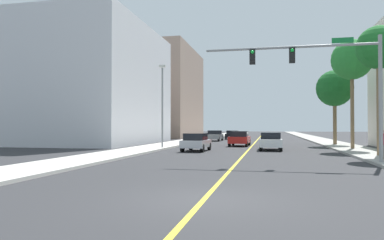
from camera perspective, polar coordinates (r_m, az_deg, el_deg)
The scene contains 16 objects.
ground at distance 51.86m, azimuth 10.11°, elevation -3.21°, with size 192.00×192.00×0.00m, color #2D2D30.
sidewalk_left at distance 52.88m, azimuth 0.57°, elevation -3.10°, with size 3.43×168.00×0.15m, color beige.
sidewalk_right at distance 52.30m, azimuth 19.74°, elevation -3.07°, with size 3.43×168.00×0.15m, color #9E9B93.
lane_marking_center at distance 51.86m, azimuth 10.11°, elevation -3.21°, with size 0.16×144.00×0.01m, color yellow.
building_left_near at distance 45.10m, azimuth -14.59°, elevation 5.23°, with size 12.65×19.82×13.76m, color silver.
building_left_far at distance 69.43m, azimuth -5.30°, elevation 4.13°, with size 13.67×20.58×16.44m, color gray.
traffic_signal_mast at distance 20.93m, azimuth 20.14°, elevation 7.24°, with size 9.30×0.36×6.64m.
street_lamp at distance 32.37m, azimuth -4.67°, elevation 2.93°, with size 0.56×0.28×7.31m.
palm_near at distance 26.62m, azimuth 27.23°, elevation 9.87°, with size 2.77×2.77×8.32m.
palm_mid at distance 33.70m, azimuth 23.79°, elevation 8.56°, with size 3.38×3.38×9.16m.
palm_far at distance 40.60m, azimuth 21.46°, elevation 4.59°, with size 3.74×3.74×7.69m.
car_red at distance 37.28m, azimuth 7.47°, elevation -2.88°, with size 2.03×4.02×1.53m.
car_gray at distance 50.19m, azimuth 3.56°, elevation -2.45°, with size 1.98×4.28×1.45m.
car_white at distance 31.49m, azimuth 12.22°, elevation -3.23°, with size 1.84×4.53×1.50m.
car_black at distance 57.04m, azimuth 6.38°, elevation -2.30°, with size 1.98×4.18×1.37m.
car_silver at distance 29.41m, azimuth 0.65°, elevation -3.44°, with size 1.92×3.91×1.45m.
Camera 1 is at (1.76, -9.79, 2.00)m, focal length 34.01 mm.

